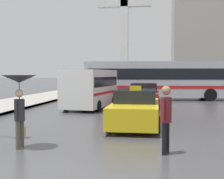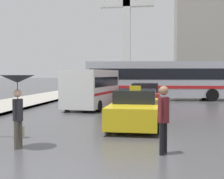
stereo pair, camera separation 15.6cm
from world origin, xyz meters
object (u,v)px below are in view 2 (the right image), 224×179
(ambulance_van, at_px, (92,87))
(pedestrian_man, at_px, (164,114))
(monument_cross, at_px, (127,22))
(pedestrian_with_umbrella, at_px, (18,91))
(sedan_red, at_px, (145,96))
(taxi, at_px, (135,109))
(city_bus, at_px, (158,79))

(ambulance_van, distance_m, pedestrian_man, 11.09)
(monument_cross, bearing_deg, pedestrian_with_umbrella, -89.48)
(sedan_red, height_order, pedestrian_with_umbrella, pedestrian_with_umbrella)
(taxi, distance_m, ambulance_van, 6.75)
(sedan_red, bearing_deg, ambulance_van, 20.35)
(pedestrian_man, bearing_deg, sedan_red, -153.50)
(pedestrian_with_umbrella, bearing_deg, city_bus, -7.80)
(monument_cross, bearing_deg, ambulance_van, -89.74)
(ambulance_van, distance_m, pedestrian_with_umbrella, 10.24)
(sedan_red, relative_size, pedestrian_with_umbrella, 2.14)
(pedestrian_with_umbrella, height_order, monument_cross, monument_cross)
(taxi, distance_m, monument_cross, 27.59)
(sedan_red, distance_m, city_bus, 5.83)
(pedestrian_man, bearing_deg, ambulance_van, -136.47)
(monument_cross, bearing_deg, sedan_red, -80.37)
(sedan_red, relative_size, monument_cross, 0.29)
(sedan_red, bearing_deg, pedestrian_man, 95.17)
(pedestrian_with_umbrella, bearing_deg, pedestrian_man, -86.09)
(sedan_red, xyz_separation_m, pedestrian_man, (1.03, -11.44, 0.36))
(pedestrian_man, bearing_deg, pedestrian_with_umbrella, -69.20)
(taxi, height_order, pedestrian_with_umbrella, pedestrian_with_umbrella)
(taxi, xyz_separation_m, ambulance_van, (-3.11, 5.96, 0.62))
(sedan_red, bearing_deg, monument_cross, -80.37)
(pedestrian_with_umbrella, bearing_deg, sedan_red, -10.15)
(city_bus, distance_m, pedestrian_with_umbrella, 17.49)
(sedan_red, height_order, city_bus, city_bus)
(taxi, bearing_deg, monument_cross, -83.04)
(sedan_red, bearing_deg, taxi, 89.66)
(ambulance_van, distance_m, city_bus, 7.90)
(city_bus, height_order, monument_cross, monument_cross)
(monument_cross, bearing_deg, pedestrian_man, -82.03)
(pedestrian_with_umbrella, bearing_deg, ambulance_van, 5.49)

